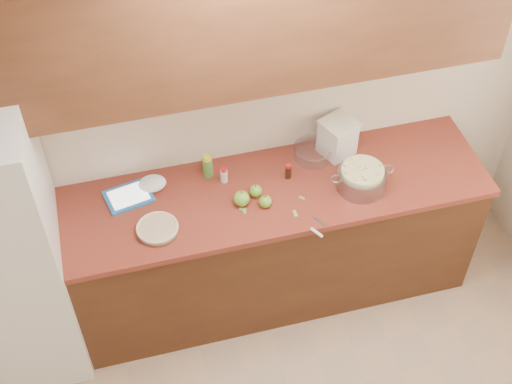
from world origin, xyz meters
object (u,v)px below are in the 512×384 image
object	(u,v)px
colander	(362,178)
flour_canister	(338,137)
pie	(157,229)
tablet	(129,196)

from	to	relation	value
colander	flour_canister	distance (m)	0.31
pie	flour_canister	bearing A→B (deg)	16.75
pie	colander	xyz separation A→B (m)	(1.15, 0.03, 0.05)
tablet	flour_canister	bearing A→B (deg)	-9.18
pie	tablet	world-z (taller)	pie
tablet	colander	bearing A→B (deg)	-22.80
pie	colander	bearing A→B (deg)	1.59
colander	flour_canister	world-z (taller)	flour_canister
colander	flour_canister	bearing A→B (deg)	97.60
colander	tablet	distance (m)	1.30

